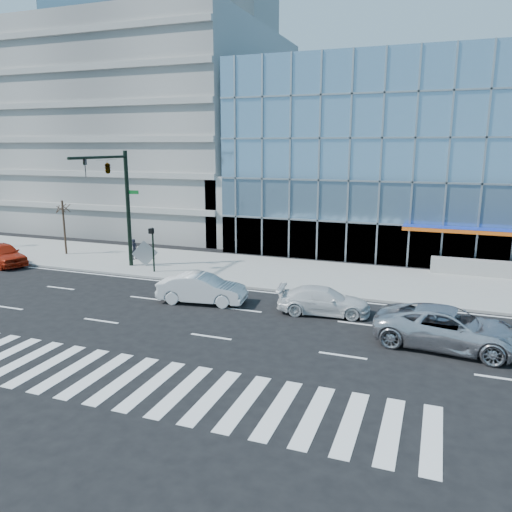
# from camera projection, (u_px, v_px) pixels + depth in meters

# --- Properties ---
(ground) EXTENTS (160.00, 160.00, 0.00)m
(ground) POSITION_uv_depth(u_px,v_px,m) (244.00, 310.00, 26.27)
(ground) COLOR black
(ground) RESTS_ON ground
(sidewalk) EXTENTS (120.00, 8.00, 0.15)m
(sidewalk) POSITION_uv_depth(u_px,v_px,m) (288.00, 273.00, 33.58)
(sidewalk) COLOR gray
(sidewalk) RESTS_ON ground
(theatre_building) EXTENTS (42.00, 26.00, 15.00)m
(theatre_building) POSITION_uv_depth(u_px,v_px,m) (501.00, 157.00, 43.70)
(theatre_building) COLOR #6C95B5
(theatre_building) RESTS_ON ground
(parking_garage) EXTENTS (24.00, 24.00, 20.00)m
(parking_garage) POSITION_uv_depth(u_px,v_px,m) (162.00, 131.00, 54.68)
(parking_garage) COLOR gray
(parking_garage) RESTS_ON ground
(ramp_block) EXTENTS (6.00, 8.00, 6.00)m
(ramp_block) POSITION_uv_depth(u_px,v_px,m) (256.00, 209.00, 44.13)
(ramp_block) COLOR gray
(ramp_block) RESTS_ON ground
(tower_far_mid) EXTENTS (13.00, 13.00, 60.00)m
(tower_far_mid) POSITION_uv_depth(u_px,v_px,m) (89.00, 33.00, 98.02)
(tower_far_mid) COLOR slate
(tower_far_mid) RESTS_ON ground
(tower_backdrop) EXTENTS (14.00, 14.00, 48.00)m
(tower_backdrop) POSITION_uv_depth(u_px,v_px,m) (233.00, 62.00, 95.32)
(tower_backdrop) COLOR gray
(tower_backdrop) RESTS_ON ground
(traffic_signal) EXTENTS (1.14, 5.74, 8.00)m
(traffic_signal) POSITION_uv_depth(u_px,v_px,m) (114.00, 181.00, 32.85)
(traffic_signal) COLOR black
(traffic_signal) RESTS_ON sidewalk
(ped_signal_post) EXTENTS (0.30, 0.33, 3.00)m
(ped_signal_post) POSITION_uv_depth(u_px,v_px,m) (153.00, 243.00, 33.21)
(ped_signal_post) COLOR black
(ped_signal_post) RESTS_ON sidewalk
(street_tree_near) EXTENTS (1.10, 1.10, 4.23)m
(street_tree_near) POSITION_uv_depth(u_px,v_px,m) (63.00, 208.00, 38.42)
(street_tree_near) COLOR #332319
(street_tree_near) RESTS_ON sidewalk
(silver_suv) EXTENTS (6.46, 3.49, 1.72)m
(silver_suv) POSITION_uv_depth(u_px,v_px,m) (449.00, 328.00, 21.27)
(silver_suv) COLOR silver
(silver_suv) RESTS_ON ground
(white_suv) EXTENTS (4.95, 2.53, 1.37)m
(white_suv) POSITION_uv_depth(u_px,v_px,m) (324.00, 301.00, 25.59)
(white_suv) COLOR silver
(white_suv) RESTS_ON ground
(white_sedan) EXTENTS (5.03, 2.33, 1.60)m
(white_sedan) POSITION_uv_depth(u_px,v_px,m) (202.00, 289.00, 27.37)
(white_sedan) COLOR silver
(white_sedan) RESTS_ON ground
(red_sedan) EXTENTS (5.14, 3.48, 1.62)m
(red_sedan) POSITION_uv_depth(u_px,v_px,m) (3.00, 254.00, 35.98)
(red_sedan) COLOR #AD230D
(red_sedan) RESTS_ON ground
(pedestrian) EXTENTS (0.39, 0.57, 1.54)m
(pedestrian) POSITION_uv_depth(u_px,v_px,m) (134.00, 249.00, 37.21)
(pedestrian) COLOR black
(pedestrian) RESTS_ON sidewalk
(tilted_panel) EXTENTS (1.71, 0.78, 1.84)m
(tilted_panel) POSITION_uv_depth(u_px,v_px,m) (145.00, 253.00, 35.05)
(tilted_panel) COLOR gray
(tilted_panel) RESTS_ON sidewalk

